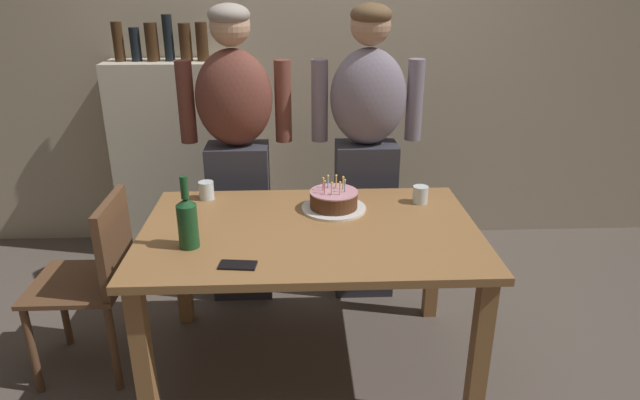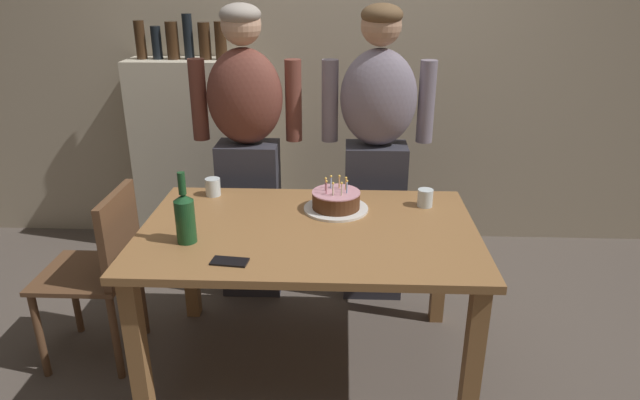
{
  "view_description": "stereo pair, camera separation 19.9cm",
  "coord_description": "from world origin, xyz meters",
  "px_view_note": "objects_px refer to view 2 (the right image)",
  "views": [
    {
      "loc": [
        -0.05,
        -2.25,
        1.78
      ],
      "look_at": [
        0.05,
        0.08,
        0.84
      ],
      "focal_mm": 31.22,
      "sensor_mm": 36.0,
      "label": 1
    },
    {
      "loc": [
        0.15,
        -2.25,
        1.78
      ],
      "look_at": [
        0.05,
        0.08,
        0.84
      ],
      "focal_mm": 31.22,
      "sensor_mm": 36.0,
      "label": 2
    }
  ],
  "objects_px": {
    "wine_bottle": "(185,216)",
    "dining_chair": "(103,263)",
    "person_woman_cardigan": "(376,153)",
    "water_glass_near": "(425,198)",
    "water_glass_far": "(213,187)",
    "person_man_bearded": "(248,151)",
    "birthday_cake": "(336,201)",
    "cell_phone": "(230,262)"
  },
  "relations": [
    {
      "from": "water_glass_far",
      "to": "dining_chair",
      "type": "bearing_deg",
      "value": -144.74
    },
    {
      "from": "water_glass_near",
      "to": "dining_chair",
      "type": "xyz_separation_m",
      "value": [
        -1.53,
        -0.23,
        -0.27
      ]
    },
    {
      "from": "water_glass_near",
      "to": "person_woman_cardigan",
      "type": "bearing_deg",
      "value": 116.5
    },
    {
      "from": "water_glass_near",
      "to": "wine_bottle",
      "type": "distance_m",
      "value": 1.14
    },
    {
      "from": "birthday_cake",
      "to": "wine_bottle",
      "type": "xyz_separation_m",
      "value": [
        -0.62,
        -0.37,
        0.07
      ]
    },
    {
      "from": "cell_phone",
      "to": "person_man_bearded",
      "type": "distance_m",
      "value": 1.06
    },
    {
      "from": "dining_chair",
      "to": "cell_phone",
      "type": "bearing_deg",
      "value": 61.3
    },
    {
      "from": "cell_phone",
      "to": "water_glass_far",
      "type": "bearing_deg",
      "value": 113.82
    },
    {
      "from": "person_man_bearded",
      "to": "dining_chair",
      "type": "height_order",
      "value": "person_man_bearded"
    },
    {
      "from": "water_glass_near",
      "to": "wine_bottle",
      "type": "bearing_deg",
      "value": -157.54
    },
    {
      "from": "wine_bottle",
      "to": "cell_phone",
      "type": "height_order",
      "value": "wine_bottle"
    },
    {
      "from": "birthday_cake",
      "to": "cell_phone",
      "type": "relative_size",
      "value": 2.15
    },
    {
      "from": "person_man_bearded",
      "to": "cell_phone",
      "type": "bearing_deg",
      "value": 95.15
    },
    {
      "from": "birthday_cake",
      "to": "wine_bottle",
      "type": "height_order",
      "value": "wine_bottle"
    },
    {
      "from": "birthday_cake",
      "to": "person_man_bearded",
      "type": "bearing_deg",
      "value": 135.08
    },
    {
      "from": "person_man_bearded",
      "to": "person_woman_cardigan",
      "type": "height_order",
      "value": "same"
    },
    {
      "from": "water_glass_far",
      "to": "person_man_bearded",
      "type": "distance_m",
      "value": 0.37
    },
    {
      "from": "birthday_cake",
      "to": "water_glass_near",
      "type": "relative_size",
      "value": 3.61
    },
    {
      "from": "water_glass_near",
      "to": "water_glass_far",
      "type": "relative_size",
      "value": 0.95
    },
    {
      "from": "wine_bottle",
      "to": "person_man_bearded",
      "type": "xyz_separation_m",
      "value": [
        0.12,
        0.87,
        0.02
      ]
    },
    {
      "from": "wine_bottle",
      "to": "cell_phone",
      "type": "distance_m",
      "value": 0.3
    },
    {
      "from": "birthday_cake",
      "to": "person_woman_cardigan",
      "type": "distance_m",
      "value": 0.55
    },
    {
      "from": "water_glass_near",
      "to": "water_glass_far",
      "type": "xyz_separation_m",
      "value": [
        -1.06,
        0.1,
        0.0
      ]
    },
    {
      "from": "cell_phone",
      "to": "person_woman_cardigan",
      "type": "relative_size",
      "value": 0.09
    },
    {
      "from": "wine_bottle",
      "to": "water_glass_near",
      "type": "bearing_deg",
      "value": 22.46
    },
    {
      "from": "water_glass_near",
      "to": "person_woman_cardigan",
      "type": "height_order",
      "value": "person_woman_cardigan"
    },
    {
      "from": "wine_bottle",
      "to": "person_man_bearded",
      "type": "distance_m",
      "value": 0.88
    },
    {
      "from": "cell_phone",
      "to": "dining_chair",
      "type": "height_order",
      "value": "dining_chair"
    },
    {
      "from": "person_woman_cardigan",
      "to": "birthday_cake",
      "type": "bearing_deg",
      "value": 66.8
    },
    {
      "from": "wine_bottle",
      "to": "dining_chair",
      "type": "height_order",
      "value": "wine_bottle"
    },
    {
      "from": "birthday_cake",
      "to": "cell_phone",
      "type": "height_order",
      "value": "birthday_cake"
    },
    {
      "from": "dining_chair",
      "to": "person_woman_cardigan",
      "type": "bearing_deg",
      "value": 116.96
    },
    {
      "from": "birthday_cake",
      "to": "dining_chair",
      "type": "bearing_deg",
      "value": -171.32
    },
    {
      "from": "water_glass_near",
      "to": "person_woman_cardigan",
      "type": "relative_size",
      "value": 0.05
    },
    {
      "from": "birthday_cake",
      "to": "cell_phone",
      "type": "bearing_deg",
      "value": -126.72
    },
    {
      "from": "dining_chair",
      "to": "wine_bottle",
      "type": "bearing_deg",
      "value": 67.07
    },
    {
      "from": "water_glass_near",
      "to": "water_glass_far",
      "type": "height_order",
      "value": "water_glass_far"
    },
    {
      "from": "wine_bottle",
      "to": "water_glass_far",
      "type": "bearing_deg",
      "value": 90.76
    },
    {
      "from": "wine_bottle",
      "to": "person_woman_cardigan",
      "type": "bearing_deg",
      "value": 46.15
    },
    {
      "from": "person_man_bearded",
      "to": "wine_bottle",
      "type": "bearing_deg",
      "value": 82.17
    },
    {
      "from": "birthday_cake",
      "to": "water_glass_near",
      "type": "height_order",
      "value": "birthday_cake"
    },
    {
      "from": "birthday_cake",
      "to": "water_glass_far",
      "type": "bearing_deg",
      "value": 165.29
    }
  ]
}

